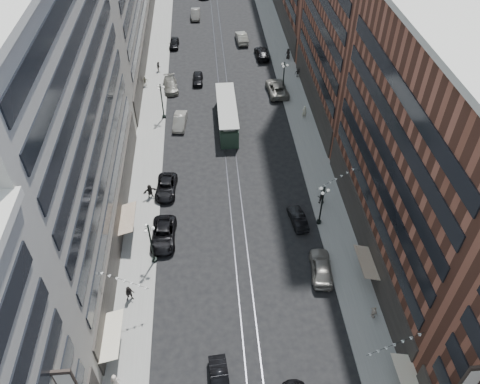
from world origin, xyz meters
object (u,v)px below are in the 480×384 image
object	(u,v)px
streetcar	(227,115)
car_12	(262,53)
lamppost_se_mid	(284,77)
pedestrian_5	(150,191)
car_extra_2	(180,121)
car_2	(163,235)
car_4	(321,267)
pedestrian_extra_1	(288,54)
lamppost_se_far	(322,204)
pedestrian_7	(321,197)
pedestrian_2	(130,294)
car_14	(242,38)
car_13	(198,79)
car_5	(220,380)
car_11	(277,88)
car_7	(166,187)
pedestrian_4	(374,312)
car_10	(298,218)
pedestrian_9	(298,73)
car_8	(171,85)
pedestrian_6	(145,81)
lamppost_sw_mid	(162,100)
car_extra_1	(196,14)
pedestrian_1	(115,381)
lamppost_sw_far	(151,242)
pedestrian_extra_0	(159,66)
car_9	(174,43)

from	to	relation	value
streetcar	car_12	distance (m)	21.66
streetcar	lamppost_se_mid	bearing A→B (deg)	38.58
lamppost_se_mid	streetcar	xyz separation A→B (m)	(-9.20, -7.34, -1.55)
pedestrian_5	car_extra_2	world-z (taller)	pedestrian_5
car_2	car_4	xyz separation A→B (m)	(16.28, -5.90, 0.10)
pedestrian_5	pedestrian_extra_1	world-z (taller)	pedestrian_5
lamppost_se_far	pedestrian_7	world-z (taller)	lamppost_se_far
pedestrian_2	car_14	bearing A→B (deg)	67.43
car_13	car_4	bearing A→B (deg)	-70.91
car_5	pedestrian_extra_1	distance (m)	59.48
pedestrian_extra_1	car_11	bearing A→B (deg)	-71.02
car_7	lamppost_se_mid	bearing A→B (deg)	54.93
pedestrian_4	car_extra_2	distance (m)	38.21
car_10	pedestrian_9	distance (m)	33.36
car_8	pedestrian_9	xyz separation A→B (m)	(20.90, 2.06, 0.19)
pedestrian_6	car_7	bearing A→B (deg)	114.91
pedestrian_7	lamppost_sw_mid	bearing A→B (deg)	-38.84
car_11	car_extra_1	distance (m)	32.93
car_13	pedestrian_6	distance (m)	8.46
car_8	pedestrian_2	bearing A→B (deg)	-100.96
pedestrian_1	car_13	world-z (taller)	pedestrian_1
car_7	pedestrian_9	distance (m)	33.59
car_12	pedestrian_7	size ratio (longest dim) A/B	3.00
lamppost_sw_far	car_12	size ratio (longest dim) A/B	1.01
car_5	pedestrian_5	size ratio (longest dim) A/B	2.34
lamppost_sw_mid	pedestrian_2	world-z (taller)	lamppost_sw_mid
pedestrian_4	pedestrian_1	bearing A→B (deg)	78.66
pedestrian_6	pedestrian_extra_0	distance (m)	5.15
car_8	pedestrian_7	bearing A→B (deg)	-63.39
pedestrian_extra_1	lamppost_sw_far	bearing A→B (deg)	-79.09
lamppost_se_far	pedestrian_1	xyz separation A→B (m)	(-20.89, -17.24, -2.13)
lamppost_se_mid	pedestrian_7	world-z (taller)	lamppost_se_mid
pedestrian_4	pedestrian_5	size ratio (longest dim) A/B	0.85
car_11	car_12	bearing A→B (deg)	-88.32
car_4	car_13	bearing A→B (deg)	-67.32
pedestrian_9	car_extra_1	bearing A→B (deg)	116.83
car_2	car_extra_1	distance (m)	60.31
pedestrian_4	lamppost_sw_far	bearing A→B (deg)	45.16
car_11	pedestrian_extra_1	size ratio (longest dim) A/B	3.47
pedestrian_2	car_13	bearing A→B (deg)	73.21
lamppost_se_far	pedestrian_2	size ratio (longest dim) A/B	2.92
car_2	car_7	size ratio (longest dim) A/B	1.10
car_5	car_8	bearing A→B (deg)	91.77
car_4	car_7	size ratio (longest dim) A/B	1.01
pedestrian_1	pedestrian_6	xyz separation A→B (m)	(-0.81, 49.64, 0.04)
car_11	pedestrian_extra_1	distance (m)	11.66
pedestrian_1	lamppost_se_far	bearing A→B (deg)	-146.60
car_5	car_7	xyz separation A→B (m)	(-5.32, 24.61, -0.00)
car_13	pedestrian_extra_1	bearing A→B (deg)	25.43
car_9	car_extra_1	size ratio (longest dim) A/B	0.83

